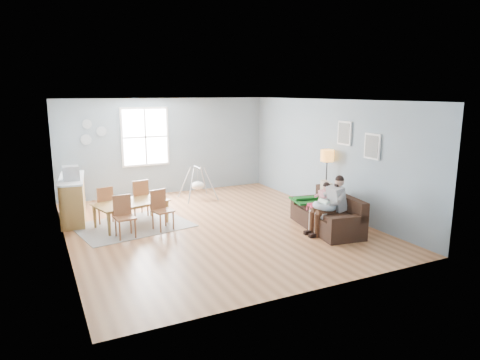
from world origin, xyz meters
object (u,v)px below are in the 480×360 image
baby_swing (198,185)px  chair_se (161,207)px  chair_nw (104,203)px  monitor (71,173)px  father (330,203)px  dining_table (132,214)px  floor_lamp (327,161)px  counter (73,198)px  sofa (328,216)px  toddler (322,197)px  storage_cube (323,222)px  chair_sw (124,214)px  chair_ne (139,196)px

baby_swing → chair_se: bearing=-127.8°
chair_nw → monitor: 0.95m
father → dining_table: (-3.54, 2.29, -0.38)m
floor_lamp → counter: (-5.50, 2.07, -0.77)m
chair_se → counter: size_ratio=0.47×
sofa → monitor: size_ratio=5.95×
floor_lamp → counter: size_ratio=0.85×
floor_lamp → father: bearing=-123.9°
toddler → floor_lamp: 1.27m
sofa → chair_nw: bearing=149.0°
father → chair_se: bearing=149.3°
toddler → counter: size_ratio=0.44×
storage_cube → counter: size_ratio=0.27×
storage_cube → dining_table: (-3.42, 2.23, 0.02)m
storage_cube → monitor: size_ratio=1.48×
dining_table → monitor: (-1.13, 0.72, 0.88)m
chair_sw → counter: bearing=115.4°
toddler → storage_cube: bearing=-123.1°
dining_table → chair_se: 0.73m
dining_table → baby_swing: baby_swing is taller
chair_se → chair_nw: bearing=136.0°
baby_swing → chair_ne: bearing=-152.1°
father → chair_ne: 4.36m
chair_ne → toddler: bearing=-36.5°
dining_table → baby_swing: (2.11, 1.58, 0.13)m
sofa → storage_cube: 0.35m
chair_se → chair_ne: chair_ne is taller
baby_swing → monitor: bearing=-165.0°
chair_se → counter: counter is taller
floor_lamp → toddler: bearing=-131.3°
father → chair_ne: bearing=137.9°
dining_table → chair_ne: (0.31, 0.63, 0.23)m
storage_cube → sofa: bearing=33.7°
chair_sw → baby_swing: baby_swing is taller
monitor → dining_table: bearing=-32.6°
toddler → storage_cube: toddler is taller
chair_ne → counter: 1.47m
storage_cube → baby_swing: 4.04m
chair_ne → monitor: size_ratio=2.64×
father → baby_swing: 4.14m
chair_sw → chair_ne: size_ratio=0.95×
dining_table → chair_se: bearing=-59.6°
storage_cube → chair_ne: bearing=137.4°
chair_nw → storage_cube: bearing=-34.7°
chair_ne → monitor: (-1.43, 0.09, 0.64)m
sofa → dining_table: size_ratio=1.31×
chair_se → dining_table: bearing=135.9°
chair_sw → father: bearing=-23.3°
chair_se → monitor: monitor is taller
sofa → floor_lamp: (0.69, 1.03, 1.00)m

